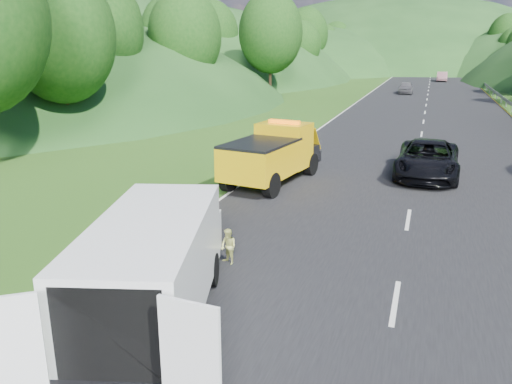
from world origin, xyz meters
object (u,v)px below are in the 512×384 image
at_px(tow_truck, 273,154).
at_px(passing_suv, 426,177).
at_px(child, 229,264).
at_px(white_van, 154,263).
at_px(spare_tire, 137,370).
at_px(woman, 207,238).
at_px(suitcase, 139,219).
at_px(worker, 117,343).

height_order(tow_truck, passing_suv, tow_truck).
bearing_deg(child, white_van, -67.78).
bearing_deg(tow_truck, spare_tire, -74.39).
bearing_deg(spare_tire, tow_truck, 96.63).
distance_m(tow_truck, child, 8.62).
bearing_deg(woman, spare_tire, 169.66).
xyz_separation_m(suitcase, spare_tire, (4.03, -6.58, -0.26)).
bearing_deg(tow_truck, woman, -80.94).
xyz_separation_m(child, worker, (-0.68, -4.18, 0.00)).
bearing_deg(spare_tire, suitcase, 121.47).
xyz_separation_m(white_van, suitcase, (-3.50, 4.92, -1.06)).
relative_size(tow_truck, suitcase, 12.08).
bearing_deg(child, tow_truck, 128.15).
relative_size(woman, worker, 1.04).
bearing_deg(spare_tire, white_van, 107.62).
distance_m(white_van, woman, 4.99).
bearing_deg(worker, passing_suv, 38.00).
xyz_separation_m(white_van, passing_suv, (5.22, 14.74, -1.32)).
xyz_separation_m(suitcase, passing_suv, (8.72, 9.82, -0.26)).
bearing_deg(passing_suv, woman, -120.67).
height_order(spare_tire, passing_suv, passing_suv).
xyz_separation_m(tow_truck, woman, (0.01, -6.84, -1.24)).
relative_size(white_van, child, 7.27).
height_order(white_van, spare_tire, white_van).
distance_m(white_van, suitcase, 6.13).
bearing_deg(suitcase, child, -24.77).
relative_size(woman, suitcase, 3.23).
bearing_deg(suitcase, white_van, -54.57).
bearing_deg(spare_tire, child, 91.92).
bearing_deg(spare_tire, passing_suv, 74.02).
bearing_deg(worker, woman, 64.12).
distance_m(suitcase, spare_tire, 7.72).
bearing_deg(woman, passing_suv, -55.65).
height_order(tow_truck, woman, tow_truck).
bearing_deg(white_van, suitcase, 109.29).
height_order(child, suitcase, suitcase).
height_order(child, spare_tire, child).
bearing_deg(woman, white_van, 168.16).
height_order(tow_truck, white_van, tow_truck).
xyz_separation_m(worker, passing_suv, (5.54, 15.78, 0.00)).
height_order(tow_truck, spare_tire, tow_truck).
bearing_deg(passing_suv, white_van, -108.35).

